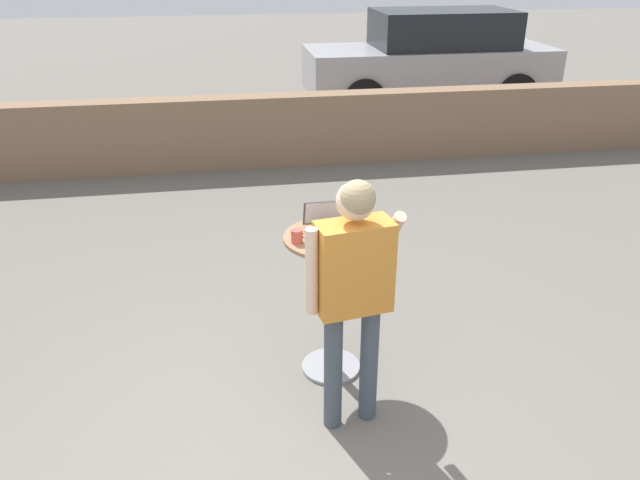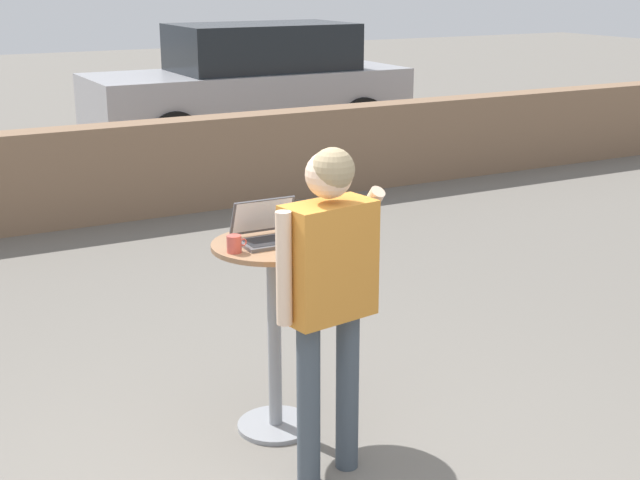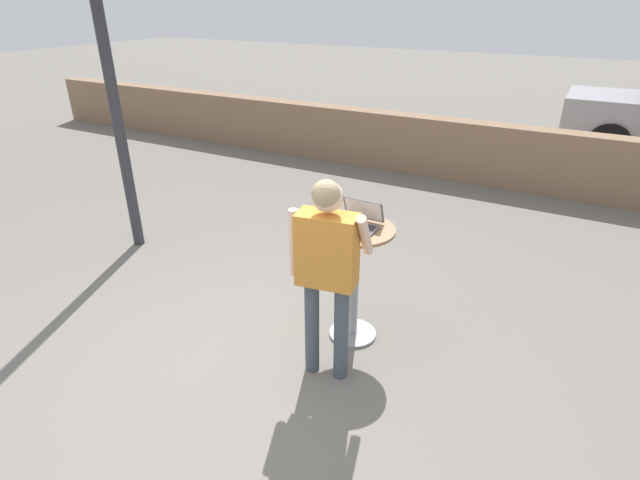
{
  "view_description": "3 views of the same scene",
  "coord_description": "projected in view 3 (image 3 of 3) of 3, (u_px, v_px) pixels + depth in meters",
  "views": [
    {
      "loc": [
        -0.14,
        -2.55,
        2.69
      ],
      "look_at": [
        0.38,
        0.5,
        1.22
      ],
      "focal_mm": 35.0,
      "sensor_mm": 36.0,
      "label": 1
    },
    {
      "loc": [
        -1.28,
        -2.89,
        2.31
      ],
      "look_at": [
        0.56,
        0.51,
        1.15
      ],
      "focal_mm": 50.0,
      "sensor_mm": 36.0,
      "label": 2
    },
    {
      "loc": [
        1.97,
        -2.3,
        2.66
      ],
      "look_at": [
        0.49,
        0.41,
        1.14
      ],
      "focal_mm": 28.0,
      "sensor_mm": 36.0,
      "label": 3
    }
  ],
  "objects": [
    {
      "name": "laptop",
      "position": [
        359.0,
        221.0,
        3.9
      ],
      "size": [
        0.34,
        0.29,
        0.2
      ],
      "color": "#515156",
      "rests_on": "cafe_table"
    },
    {
      "name": "cafe_table",
      "position": [
        355.0,
        268.0,
        4.05
      ],
      "size": [
        0.62,
        0.62,
        1.02
      ],
      "color": "gray",
      "rests_on": "ground_plane"
    },
    {
      "name": "pavement_kerb",
      "position": [
        444.0,
        148.0,
        7.93
      ],
      "size": [
        17.54,
        0.35,
        0.92
      ],
      "color": "#84664C",
      "rests_on": "ground_plane"
    },
    {
      "name": "coffee_mug",
      "position": [
        327.0,
        220.0,
        3.93
      ],
      "size": [
        0.1,
        0.07,
        0.08
      ],
      "color": "#C14C42",
      "rests_on": "cafe_table"
    },
    {
      "name": "standing_person",
      "position": [
        327.0,
        259.0,
        3.47
      ],
      "size": [
        0.57,
        0.41,
        1.59
      ],
      "color": "#424C56",
      "rests_on": "ground_plane"
    },
    {
      "name": "ground_plane",
      "position": [
        238.0,
        380.0,
        3.83
      ],
      "size": [
        50.0,
        50.0,
        0.0
      ],
      "primitive_type": "plane",
      "color": "slate"
    }
  ]
}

